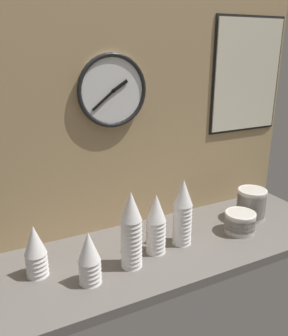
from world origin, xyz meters
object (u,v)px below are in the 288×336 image
(bowl_stack_right, at_px, (240,221))
(wall_clock, at_px, (112,91))
(cup_stack_left, at_px, (89,258))
(bowl_stack_far_right, at_px, (251,203))
(cup_stack_far_left, at_px, (36,251))
(cup_stack_center_right, at_px, (183,212))
(menu_board, at_px, (247,76))
(cup_stack_center, at_px, (156,224))
(cup_stack_center_left, at_px, (131,230))

(bowl_stack_right, xyz_separation_m, wall_clock, (-0.51, 0.29, 0.60))
(wall_clock, bearing_deg, bowl_stack_right, -29.85)
(cup_stack_left, bearing_deg, bowl_stack_far_right, 8.28)
(cup_stack_far_left, height_order, bowl_stack_right, cup_stack_far_left)
(cup_stack_far_left, height_order, bowl_stack_far_right, cup_stack_far_left)
(cup_stack_center_right, xyz_separation_m, menu_board, (0.54, 0.26, 0.54))
(cup_stack_left, distance_m, cup_stack_center, 0.32)
(cup_stack_center_left, distance_m, bowl_stack_right, 0.58)
(cup_stack_center_left, bearing_deg, bowl_stack_right, 2.22)
(bowl_stack_right, bearing_deg, menu_board, 51.70)
(cup_stack_left, distance_m, cup_stack_center_right, 0.46)
(menu_board, bearing_deg, cup_stack_center_left, -158.25)
(bowl_stack_far_right, xyz_separation_m, wall_clock, (-0.65, 0.21, 0.57))
(cup_stack_left, relative_size, bowl_stack_far_right, 1.33)
(cup_stack_center, bearing_deg, menu_board, 22.24)
(bowl_stack_far_right, bearing_deg, wall_clock, 162.09)
(cup_stack_left, xyz_separation_m, bowl_stack_right, (0.75, 0.05, -0.05))
(cup_stack_far_left, distance_m, menu_board, 1.31)
(cup_stack_left, height_order, bowl_stack_far_right, cup_stack_left)
(cup_stack_center_right, xyz_separation_m, bowl_stack_right, (0.30, -0.04, -0.10))
(cup_stack_center_left, height_order, wall_clock, wall_clock)
(cup_stack_far_left, bearing_deg, bowl_stack_right, -5.31)
(bowl_stack_far_right, bearing_deg, cup_stack_left, -171.72)
(cup_stack_left, bearing_deg, wall_clock, 54.25)
(cup_stack_far_left, xyz_separation_m, cup_stack_center, (0.48, -0.06, 0.03))
(wall_clock, xyz_separation_m, menu_board, (0.74, 0.01, 0.04))
(menu_board, bearing_deg, bowl_stack_far_right, -113.64)
(cup_stack_center, xyz_separation_m, cup_stack_center_right, (0.14, 0.01, 0.02))
(cup_stack_center, relative_size, cup_stack_center_right, 0.88)
(cup_stack_center, height_order, bowl_stack_right, cup_stack_center)
(cup_stack_center_left, distance_m, bowl_stack_far_right, 0.72)
(cup_stack_far_left, bearing_deg, cup_stack_left, -38.96)
(bowl_stack_far_right, height_order, menu_board, menu_board)
(menu_board, bearing_deg, cup_stack_left, -160.58)
(bowl_stack_far_right, relative_size, menu_board, 0.27)
(cup_stack_center, bearing_deg, cup_stack_center_left, -160.81)
(cup_stack_center, xyz_separation_m, bowl_stack_right, (0.44, -0.02, -0.08))
(cup_stack_center_right, distance_m, bowl_stack_far_right, 0.45)
(cup_stack_center_left, xyz_separation_m, menu_board, (0.81, 0.32, 0.53))
(cup_stack_far_left, distance_m, wall_clock, 0.71)
(cup_stack_center, bearing_deg, cup_stack_left, -166.95)
(cup_stack_left, bearing_deg, cup_stack_center_left, 8.29)
(cup_stack_center_left, distance_m, cup_stack_center, 0.14)
(bowl_stack_far_right, bearing_deg, menu_board, 66.36)
(cup_stack_left, distance_m, wall_clock, 0.69)
(menu_board, bearing_deg, cup_stack_center, -157.76)
(bowl_stack_right, distance_m, bowl_stack_far_right, 0.17)
(cup_stack_center_left, height_order, cup_stack_center_right, cup_stack_center_left)
(wall_clock, relative_size, menu_board, 0.55)
(cup_stack_center_left, distance_m, wall_clock, 0.59)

